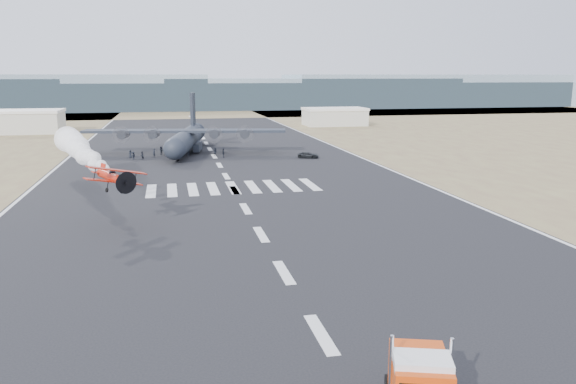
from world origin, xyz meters
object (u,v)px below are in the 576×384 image
object	(u,v)px
aerobatic_biplane	(113,177)
crew_g	(189,152)
crew_h	(215,152)
support_vehicle	(308,155)
transport_aircraft	(186,137)
crew_e	(130,154)
crew_a	(154,153)
crew_d	(223,153)
hangar_right	(335,116)
crew_b	(142,155)
crew_c	(133,156)
crew_f	(161,151)
hangar_left	(18,121)

from	to	relation	value
aerobatic_biplane	crew_g	xyz separation A→B (m)	(10.17, 55.46, -4.72)
crew_g	crew_h	distance (m)	5.61
support_vehicle	crew_h	distance (m)	19.66
transport_aircraft	crew_e	size ratio (longest dim) A/B	27.52
support_vehicle	crew_a	size ratio (longest dim) A/B	2.38
transport_aircraft	crew_d	size ratio (longest dim) A/B	23.52
hangar_right	crew_d	size ratio (longest dim) A/B	11.11
aerobatic_biplane	support_vehicle	xyz separation A→B (m)	(34.02, 47.15, -5.03)
aerobatic_biplane	support_vehicle	size ratio (longest dim) A/B	1.58
crew_b	crew_g	xyz separation A→B (m)	(9.40, 3.08, 0.12)
crew_b	crew_c	size ratio (longest dim) A/B	0.95
support_vehicle	crew_b	world-z (taller)	crew_b
transport_aircraft	crew_b	size ratio (longest dim) A/B	27.66
hangar_right	crew_a	distance (m)	87.13
crew_e	hangar_right	bearing A→B (deg)	21.86
support_vehicle	crew_c	bearing A→B (deg)	105.95
crew_c	crew_h	distance (m)	16.62
crew_a	crew_f	bearing A→B (deg)	116.41
crew_d	crew_e	distance (m)	19.06
hangar_right	crew_g	world-z (taller)	hangar_right
hangar_left	crew_f	xyz separation A→B (m)	(41.22, -56.25, -2.50)
crew_g	transport_aircraft	bearing A→B (deg)	42.62
hangar_left	crew_c	size ratio (longest dim) A/B	14.80
crew_c	crew_g	size ratio (longest dim) A/B	0.92
crew_g	crew_b	bearing A→B (deg)	149.39
hangar_right	aerobatic_biplane	world-z (taller)	aerobatic_biplane
transport_aircraft	crew_h	distance (m)	9.59
crew_d	crew_f	size ratio (longest dim) A/B	1.02
hangar_right	crew_a	world-z (taller)	hangar_right
hangar_left	crew_b	size ratio (longest dim) A/B	15.62
crew_a	crew_b	xyz separation A→B (m)	(-2.35, -2.31, -0.12)
crew_g	crew_h	size ratio (longest dim) A/B	1.05
hangar_left	crew_c	distance (m)	71.90
transport_aircraft	hangar_left	bearing A→B (deg)	141.44
hangar_right	crew_g	size ratio (longest dim) A/B	11.35
crew_h	crew_a	bearing A→B (deg)	35.53
aerobatic_biplane	crew_h	bearing A→B (deg)	57.74
crew_d	transport_aircraft	bearing A→B (deg)	33.46
transport_aircraft	crew_c	size ratio (longest dim) A/B	26.21
crew_c	crew_g	distance (m)	11.56
transport_aircraft	crew_e	distance (m)	13.54
hangar_right	support_vehicle	distance (m)	77.36
support_vehicle	transport_aircraft	bearing A→B (deg)	83.27
crew_a	crew_f	xyz separation A→B (m)	(1.42, 3.56, 0.00)
crew_a	crew_b	bearing A→B (deg)	-87.21
crew_a	crew_c	size ratio (longest dim) A/B	1.09
crew_c	aerobatic_biplane	bearing A→B (deg)	32.03
hangar_left	crew_d	world-z (taller)	hangar_left
crew_a	crew_h	bearing A→B (deg)	45.29
hangar_left	hangar_right	world-z (taller)	hangar_left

